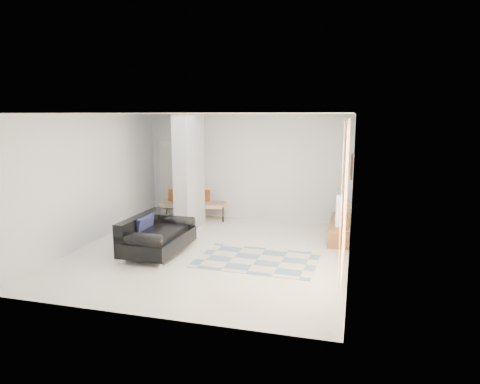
# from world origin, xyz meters

# --- Properties ---
(floor) EXTENTS (6.00, 6.00, 0.00)m
(floor) POSITION_xyz_m (0.00, 0.00, 0.00)
(floor) COLOR white
(floor) RESTS_ON ground
(ceiling) EXTENTS (6.00, 6.00, 0.00)m
(ceiling) POSITION_xyz_m (0.00, 0.00, 2.80)
(ceiling) COLOR white
(ceiling) RESTS_ON wall_back
(wall_back) EXTENTS (6.00, 0.00, 6.00)m
(wall_back) POSITION_xyz_m (0.00, 3.00, 1.40)
(wall_back) COLOR silver
(wall_back) RESTS_ON ground
(wall_front) EXTENTS (6.00, 0.00, 6.00)m
(wall_front) POSITION_xyz_m (0.00, -3.00, 1.40)
(wall_front) COLOR silver
(wall_front) RESTS_ON ground
(wall_left) EXTENTS (0.00, 6.00, 6.00)m
(wall_left) POSITION_xyz_m (-2.75, 0.00, 1.40)
(wall_left) COLOR silver
(wall_left) RESTS_ON ground
(wall_right) EXTENTS (0.00, 6.00, 6.00)m
(wall_right) POSITION_xyz_m (2.75, 0.00, 1.40)
(wall_right) COLOR silver
(wall_right) RESTS_ON ground
(partition_column) EXTENTS (0.35, 1.20, 2.80)m
(partition_column) POSITION_xyz_m (-1.10, 1.60, 1.40)
(partition_column) COLOR #A7ABAE
(partition_column) RESTS_ON floor
(hallway_door) EXTENTS (0.85, 0.06, 2.04)m
(hallway_door) POSITION_xyz_m (-2.10, 2.96, 1.02)
(hallway_door) COLOR white
(hallway_door) RESTS_ON floor
(curtain) EXTENTS (0.00, 2.55, 2.55)m
(curtain) POSITION_xyz_m (2.67, -1.15, 1.45)
(curtain) COLOR orange
(curtain) RESTS_ON wall_right
(wall_art) EXTENTS (0.04, 0.45, 0.55)m
(wall_art) POSITION_xyz_m (2.72, 1.70, 1.65)
(wall_art) COLOR #3C1D10
(wall_art) RESTS_ON wall_right
(media_console) EXTENTS (0.45, 1.81, 0.80)m
(media_console) POSITION_xyz_m (2.52, 1.70, 0.20)
(media_console) COLOR brown
(media_console) RESTS_ON floor
(loveseat) EXTENTS (1.03, 1.72, 0.76)m
(loveseat) POSITION_xyz_m (-1.07, -0.40, 0.35)
(loveseat) COLOR silver
(loveseat) RESTS_ON floor
(daybed) EXTENTS (1.84, 1.00, 0.77)m
(daybed) POSITION_xyz_m (-1.43, 2.62, 0.42)
(daybed) COLOR black
(daybed) RESTS_ON floor
(area_rug) EXTENTS (2.36, 1.62, 0.01)m
(area_rug) POSITION_xyz_m (1.04, -0.30, 0.01)
(area_rug) COLOR #BFB292
(area_rug) RESTS_ON floor
(cylinder_lamp) EXTENTS (0.13, 0.13, 0.69)m
(cylinder_lamp) POSITION_xyz_m (2.50, 1.17, 0.74)
(cylinder_lamp) COLOR white
(cylinder_lamp) RESTS_ON media_console
(bronze_figurine) EXTENTS (0.14, 0.14, 0.27)m
(bronze_figurine) POSITION_xyz_m (2.47, 2.43, 0.54)
(bronze_figurine) COLOR black
(bronze_figurine) RESTS_ON media_console
(vase) EXTENTS (0.19, 0.19, 0.18)m
(vase) POSITION_xyz_m (2.47, 1.67, 0.49)
(vase) COLOR white
(vase) RESTS_ON media_console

